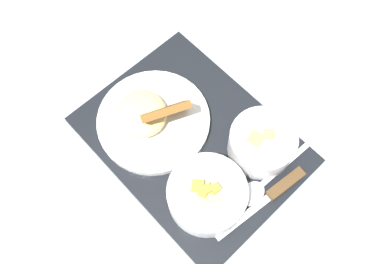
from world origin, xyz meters
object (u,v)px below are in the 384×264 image
(knife, at_px, (279,189))
(spoon, at_px, (262,185))
(bowl_salad, at_px, (207,194))
(bowl_soup, at_px, (262,142))
(plate_main, at_px, (152,118))

(knife, relative_size, spoon, 1.11)
(knife, bearing_deg, bowl_salad, -30.08)
(knife, bearing_deg, spoon, -51.92)
(bowl_soup, xyz_separation_m, spoon, (-0.05, 0.05, -0.03))
(bowl_salad, relative_size, knife, 0.71)
(bowl_salad, distance_m, bowl_soup, 0.13)
(plate_main, distance_m, knife, 0.25)
(plate_main, bearing_deg, bowl_soup, -150.29)
(bowl_salad, height_order, plate_main, plate_main)
(spoon, bearing_deg, plate_main, -72.91)
(knife, bearing_deg, plate_main, -67.28)
(bowl_salad, bearing_deg, spoon, -121.22)
(knife, height_order, spoon, knife)
(bowl_soup, relative_size, knife, 0.62)
(bowl_salad, xyz_separation_m, knife, (-0.07, -0.10, -0.02))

